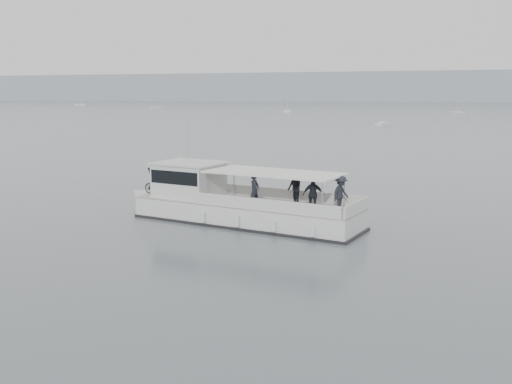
% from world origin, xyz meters
% --- Properties ---
extents(ground, '(1400.00, 1400.00, 0.00)m').
position_xyz_m(ground, '(0.00, 0.00, 0.00)').
color(ground, '#535E62').
rests_on(ground, ground).
extents(headland, '(1400.00, 90.00, 28.00)m').
position_xyz_m(headland, '(0.00, 560.00, 14.00)').
color(headland, '#939EA8').
rests_on(headland, ground).
extents(tour_boat, '(13.17, 5.56, 5.50)m').
position_xyz_m(tour_boat, '(0.19, 3.59, 0.90)').
color(tour_boat, silver).
rests_on(tour_boat, ground).
extents(moored_fleet, '(411.67, 317.49, 9.81)m').
position_xyz_m(moored_fleet, '(-21.72, 206.59, 0.36)').
color(moored_fleet, silver).
rests_on(moored_fleet, ground).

